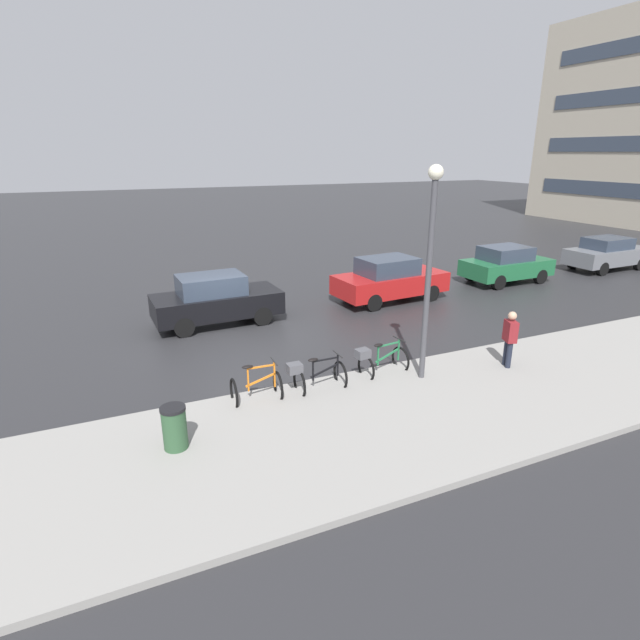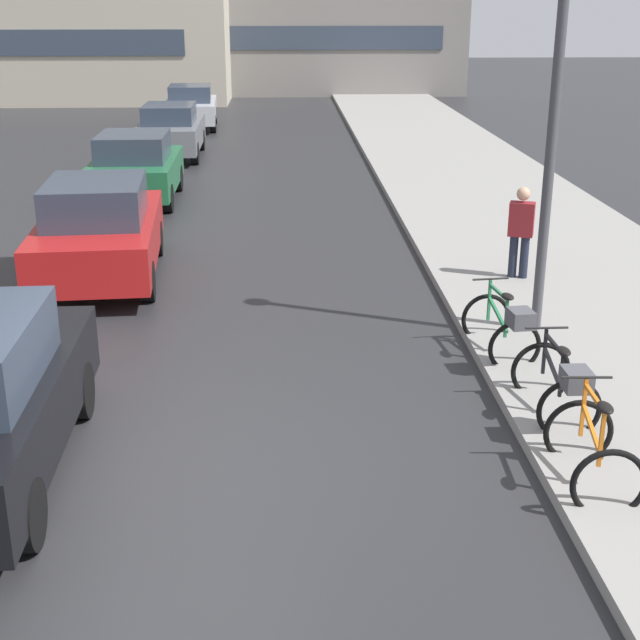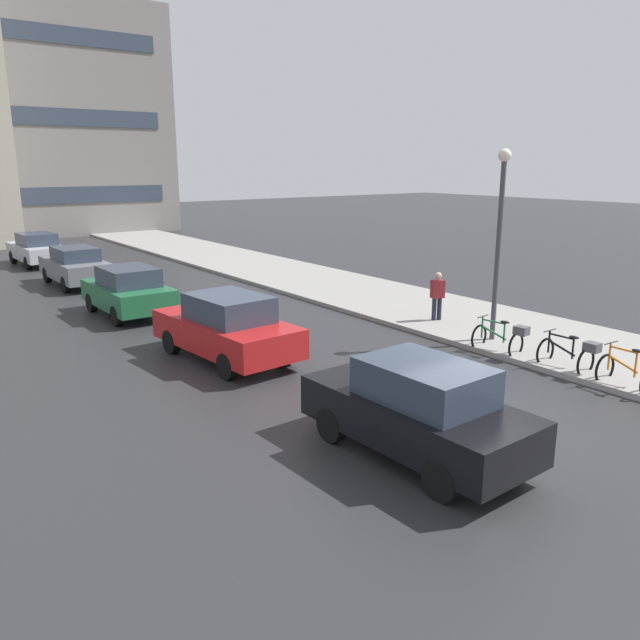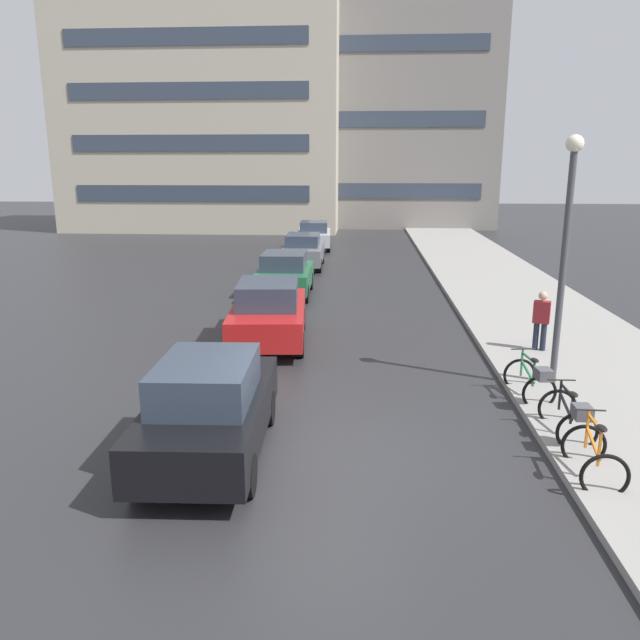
{
  "view_description": "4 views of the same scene",
  "coord_description": "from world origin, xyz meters",
  "px_view_note": "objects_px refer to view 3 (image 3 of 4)",
  "views": [
    {
      "loc": [
        14.04,
        -3.52,
        5.54
      ],
      "look_at": [
        1.96,
        1.9,
        1.06
      ],
      "focal_mm": 28.0,
      "sensor_mm": 36.0,
      "label": 1
    },
    {
      "loc": [
        1.11,
        -8.1,
        4.46
      ],
      "look_at": [
        1.53,
        2.08,
        0.82
      ],
      "focal_mm": 50.0,
      "sensor_mm": 36.0,
      "label": 2
    },
    {
      "loc": [
        -9.17,
        -7.15,
        4.91
      ],
      "look_at": [
        -0.18,
        5.09,
        1.08
      ],
      "focal_mm": 35.0,
      "sensor_mm": 36.0,
      "label": 3
    },
    {
      "loc": [
        0.49,
        -9.53,
        4.71
      ],
      "look_at": [
        -0.53,
        5.23,
        1.01
      ],
      "focal_mm": 35.0,
      "sensor_mm": 36.0,
      "label": 4
    }
  ],
  "objects_px": {
    "car_black": "(418,409)",
    "car_red": "(227,327)",
    "streetlamp": "(500,226)",
    "bicycle_nearest": "(626,373)",
    "car_green": "(128,291)",
    "car_grey": "(75,266)",
    "bicycle_second": "(571,354)",
    "pedestrian": "(437,295)",
    "car_silver": "(37,249)",
    "bicycle_third": "(503,338)"
  },
  "relations": [
    {
      "from": "car_black",
      "to": "car_red",
      "type": "bearing_deg",
      "value": 90.26
    },
    {
      "from": "car_black",
      "to": "streetlamp",
      "type": "relative_size",
      "value": 0.8
    },
    {
      "from": "bicycle_nearest",
      "to": "car_red",
      "type": "relative_size",
      "value": 0.25
    },
    {
      "from": "car_black",
      "to": "car_green",
      "type": "relative_size",
      "value": 1.08
    },
    {
      "from": "car_red",
      "to": "car_grey",
      "type": "height_order",
      "value": "car_red"
    },
    {
      "from": "bicycle_second",
      "to": "pedestrian",
      "type": "distance_m",
      "value": 5.27
    },
    {
      "from": "bicycle_second",
      "to": "car_silver",
      "type": "xyz_separation_m",
      "value": [
        -6.41,
        25.08,
        0.31
      ]
    },
    {
      "from": "bicycle_third",
      "to": "car_silver",
      "type": "height_order",
      "value": "car_silver"
    },
    {
      "from": "car_grey",
      "to": "streetlamp",
      "type": "relative_size",
      "value": 0.83
    },
    {
      "from": "bicycle_third",
      "to": "car_silver",
      "type": "bearing_deg",
      "value": 105.05
    },
    {
      "from": "car_red",
      "to": "streetlamp",
      "type": "relative_size",
      "value": 0.86
    },
    {
      "from": "car_silver",
      "to": "bicycle_nearest",
      "type": "bearing_deg",
      "value": -76.58
    },
    {
      "from": "bicycle_nearest",
      "to": "car_grey",
      "type": "distance_m",
      "value": 20.87
    },
    {
      "from": "bicycle_second",
      "to": "car_silver",
      "type": "bearing_deg",
      "value": 104.33
    },
    {
      "from": "car_grey",
      "to": "streetlamp",
      "type": "xyz_separation_m",
      "value": [
        6.89,
        -15.75,
        2.47
      ]
    },
    {
      "from": "bicycle_nearest",
      "to": "pedestrian",
      "type": "relative_size",
      "value": 0.68
    },
    {
      "from": "car_grey",
      "to": "pedestrian",
      "type": "relative_size",
      "value": 2.65
    },
    {
      "from": "bicycle_second",
      "to": "bicycle_third",
      "type": "distance_m",
      "value": 1.87
    },
    {
      "from": "car_red",
      "to": "car_grey",
      "type": "xyz_separation_m",
      "value": [
        -0.27,
        12.63,
        -0.04
      ]
    },
    {
      "from": "pedestrian",
      "to": "car_green",
      "type": "bearing_deg",
      "value": 136.77
    },
    {
      "from": "car_black",
      "to": "streetlamp",
      "type": "height_order",
      "value": "streetlamp"
    },
    {
      "from": "bicycle_second",
      "to": "pedestrian",
      "type": "relative_size",
      "value": 0.85
    },
    {
      "from": "bicycle_third",
      "to": "bicycle_second",
      "type": "bearing_deg",
      "value": -85.0
    },
    {
      "from": "bicycle_nearest",
      "to": "car_grey",
      "type": "relative_size",
      "value": 0.26
    },
    {
      "from": "car_silver",
      "to": "pedestrian",
      "type": "xyz_separation_m",
      "value": [
        7.27,
        -19.91,
        0.14
      ]
    },
    {
      "from": "bicycle_third",
      "to": "car_grey",
      "type": "height_order",
      "value": "car_grey"
    },
    {
      "from": "car_red",
      "to": "car_grey",
      "type": "bearing_deg",
      "value": 91.21
    },
    {
      "from": "car_black",
      "to": "car_green",
      "type": "xyz_separation_m",
      "value": [
        -0.37,
        13.01,
        -0.03
      ]
    },
    {
      "from": "car_red",
      "to": "pedestrian",
      "type": "xyz_separation_m",
      "value": [
        6.98,
        -0.67,
        0.09
      ]
    },
    {
      "from": "car_red",
      "to": "streetlamp",
      "type": "height_order",
      "value": "streetlamp"
    },
    {
      "from": "car_green",
      "to": "pedestrian",
      "type": "bearing_deg",
      "value": -43.23
    },
    {
      "from": "bicycle_second",
      "to": "car_green",
      "type": "relative_size",
      "value": 0.36
    },
    {
      "from": "car_silver",
      "to": "streetlamp",
      "type": "distance_m",
      "value": 23.53
    },
    {
      "from": "bicycle_second",
      "to": "car_green",
      "type": "xyz_separation_m",
      "value": [
        -6.46,
        12.06,
        0.33
      ]
    },
    {
      "from": "car_grey",
      "to": "streetlamp",
      "type": "distance_m",
      "value": 17.37
    },
    {
      "from": "bicycle_nearest",
      "to": "bicycle_third",
      "type": "distance_m",
      "value": 3.28
    },
    {
      "from": "car_red",
      "to": "pedestrian",
      "type": "height_order",
      "value": "car_red"
    },
    {
      "from": "car_silver",
      "to": "car_red",
      "type": "bearing_deg",
      "value": -89.15
    },
    {
      "from": "bicycle_third",
      "to": "pedestrian",
      "type": "relative_size",
      "value": 0.89
    },
    {
      "from": "car_red",
      "to": "pedestrian",
      "type": "relative_size",
      "value": 2.74
    },
    {
      "from": "car_green",
      "to": "car_grey",
      "type": "height_order",
      "value": "car_green"
    },
    {
      "from": "car_black",
      "to": "pedestrian",
      "type": "bearing_deg",
      "value": 41.36
    },
    {
      "from": "bicycle_second",
      "to": "car_silver",
      "type": "distance_m",
      "value": 25.89
    },
    {
      "from": "bicycle_second",
      "to": "car_black",
      "type": "distance_m",
      "value": 6.17
    },
    {
      "from": "car_black",
      "to": "car_red",
      "type": "height_order",
      "value": "car_red"
    },
    {
      "from": "car_grey",
      "to": "car_silver",
      "type": "xyz_separation_m",
      "value": [
        -0.02,
        6.6,
        -0.01
      ]
    },
    {
      "from": "bicycle_nearest",
      "to": "pedestrian",
      "type": "height_order",
      "value": "pedestrian"
    },
    {
      "from": "car_green",
      "to": "pedestrian",
      "type": "relative_size",
      "value": 2.38
    },
    {
      "from": "bicycle_third",
      "to": "streetlamp",
      "type": "xyz_separation_m",
      "value": [
        0.67,
        0.86,
        2.79
      ]
    },
    {
      "from": "car_green",
      "to": "bicycle_third",
      "type": "bearing_deg",
      "value": -58.29
    }
  ]
}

